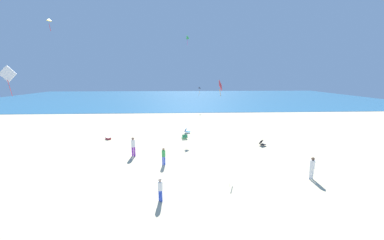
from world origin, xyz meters
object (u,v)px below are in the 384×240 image
at_px(beach_chair_far_right, 262,143).
at_px(person_0, 133,145).
at_px(kite_yellow, 49,20).
at_px(person_3, 312,167).
at_px(cooler_box, 108,138).
at_px(person_2, 160,188).
at_px(kite_red, 220,85).
at_px(beach_chair_mid_beach, 187,131).
at_px(kite_black, 199,88).
at_px(beach_chair_far_left, 185,137).
at_px(person_1, 164,155).
at_px(kite_white, 8,74).
at_px(kite_green, 187,37).

xyz_separation_m(beach_chair_far_right, person_0, (-12.43, -2.31, 0.73)).
bearing_deg(kite_yellow, person_3, -15.28).
xyz_separation_m(cooler_box, person_2, (6.99, -12.63, 0.67)).
xyz_separation_m(person_0, kite_yellow, (-5.98, 0.17, 10.27)).
height_order(cooler_box, kite_red, kite_red).
height_order(beach_chair_mid_beach, kite_black, kite_black).
bearing_deg(person_3, cooler_box, -129.89).
xyz_separation_m(cooler_box, person_3, (17.09, -10.43, 0.79)).
bearing_deg(person_0, beach_chair_far_left, -26.21).
height_order(beach_chair_far_right, kite_red, kite_red).
bearing_deg(person_1, person_2, 147.43).
bearing_deg(kite_white, beach_chair_far_right, 12.67).
bearing_deg(beach_chair_far_left, beach_chair_far_right, -122.39).
distance_m(beach_chair_far_right, kite_green, 17.96).
relative_size(person_0, kite_white, 0.78).
relative_size(cooler_box, kite_white, 0.31).
bearing_deg(person_0, beach_chair_mid_beach, -17.05).
relative_size(kite_black, kite_yellow, 1.79).
bearing_deg(kite_yellow, beach_chair_far_right, 6.61).
distance_m(beach_chair_far_right, kite_yellow, 21.55).
bearing_deg(kite_green, beach_chair_far_left, -94.01).
relative_size(beach_chair_far_right, kite_yellow, 0.84).
bearing_deg(beach_chair_mid_beach, person_3, -37.88).
xyz_separation_m(beach_chair_far_right, person_3, (0.70, -7.36, 0.65)).
bearing_deg(person_0, kite_white, 121.45).
bearing_deg(kite_green, person_1, -98.62).
height_order(person_2, kite_black, kite_black).
distance_m(person_1, kite_yellow, 13.85).
bearing_deg(kite_yellow, beach_chair_far_left, 25.24).
distance_m(beach_chair_far_right, kite_black, 23.48).
relative_size(beach_chair_far_left, person_2, 0.51).
relative_size(person_1, kite_white, 0.64).
height_order(cooler_box, kite_black, kite_black).
distance_m(beach_chair_far_right, person_0, 12.67).
bearing_deg(beach_chair_far_left, kite_yellow, 102.84).
height_order(cooler_box, kite_yellow, kite_yellow).
relative_size(beach_chair_mid_beach, person_1, 0.56).
height_order(beach_chair_far_left, person_3, person_3).
bearing_deg(kite_green, person_2, -95.92).
bearing_deg(cooler_box, beach_chair_far_right, -10.61).
bearing_deg(kite_red, cooler_box, 155.43).
relative_size(person_3, kite_white, 0.72).
bearing_deg(person_3, beach_chair_far_right, 176.97).
height_order(beach_chair_mid_beach, person_3, person_3).
xyz_separation_m(beach_chair_far_right, person_2, (-9.40, -9.56, 0.53)).
distance_m(beach_chair_mid_beach, kite_yellow, 17.23).
bearing_deg(beach_chair_far_left, person_0, 125.91).
height_order(beach_chair_far_right, kite_black, kite_black).
bearing_deg(kite_green, cooler_box, -138.32).
xyz_separation_m(beach_chair_mid_beach, person_2, (-1.89, -14.97, 0.55)).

